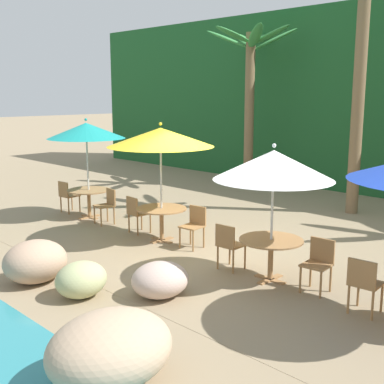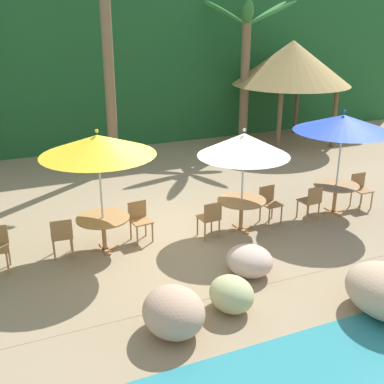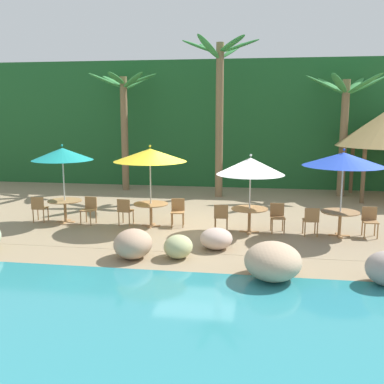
{
  "view_description": "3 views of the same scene",
  "coord_description": "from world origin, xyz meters",
  "px_view_note": "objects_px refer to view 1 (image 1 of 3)",
  "views": [
    {
      "loc": [
        6.57,
        -7.14,
        3.2
      ],
      "look_at": [
        -0.73,
        0.14,
        1.17
      ],
      "focal_mm": 47.28,
      "sensor_mm": 36.0,
      "label": 1
    },
    {
      "loc": [
        -3.38,
        -9.06,
        4.68
      ],
      "look_at": [
        0.47,
        -0.17,
        1.05
      ],
      "focal_mm": 44.69,
      "sensor_mm": 36.0,
      "label": 2
    },
    {
      "loc": [
        1.96,
        -13.74,
        3.63
      ],
      "look_at": [
        -0.17,
        -0.05,
        1.15
      ],
      "focal_mm": 42.37,
      "sensor_mm": 36.0,
      "label": 3
    }
  ],
  "objects_px": {
    "chair_white_seaward": "(319,261)",
    "umbrella_teal": "(86,131)",
    "dining_table_yellow": "(161,214)",
    "umbrella_white": "(274,165)",
    "chair_teal_inland": "(67,194)",
    "palm_tree_nearest": "(251,77)",
    "chair_white_inland": "(229,243)",
    "palm_tree_second": "(362,47)",
    "chair_yellow_inland": "(136,212)",
    "chair_teal_seaward": "(107,203)",
    "umbrella_yellow": "(161,137)",
    "dining_table_teal": "(89,194)",
    "dining_table_white": "(271,246)",
    "chair_yellow_seaward": "(195,223)",
    "chair_blue_inland": "(364,282)"
  },
  "relations": [
    {
      "from": "chair_white_seaward",
      "to": "umbrella_teal",
      "type": "bearing_deg",
      "value": 178.71
    },
    {
      "from": "dining_table_yellow",
      "to": "umbrella_white",
      "type": "distance_m",
      "value": 3.43
    },
    {
      "from": "chair_teal_inland",
      "to": "palm_tree_nearest",
      "type": "bearing_deg",
      "value": 81.56
    },
    {
      "from": "chair_white_inland",
      "to": "chair_teal_inland",
      "type": "bearing_deg",
      "value": 176.96
    },
    {
      "from": "dining_table_yellow",
      "to": "palm_tree_second",
      "type": "distance_m",
      "value": 6.79
    },
    {
      "from": "dining_table_yellow",
      "to": "chair_yellow_inland",
      "type": "height_order",
      "value": "chair_yellow_inland"
    },
    {
      "from": "chair_teal_inland",
      "to": "umbrella_white",
      "type": "bearing_deg",
      "value": -1.54
    },
    {
      "from": "chair_teal_seaward",
      "to": "chair_teal_inland",
      "type": "distance_m",
      "value": 1.7
    },
    {
      "from": "umbrella_yellow",
      "to": "umbrella_white",
      "type": "bearing_deg",
      "value": -4.61
    },
    {
      "from": "chair_yellow_inland",
      "to": "dining_table_yellow",
      "type": "bearing_deg",
      "value": 1.48
    },
    {
      "from": "dining_table_teal",
      "to": "umbrella_white",
      "type": "xyz_separation_m",
      "value": [
        6.04,
        -0.32,
        1.41
      ]
    },
    {
      "from": "dining_table_white",
      "to": "chair_white_inland",
      "type": "distance_m",
      "value": 0.86
    },
    {
      "from": "chair_white_inland",
      "to": "palm_tree_nearest",
      "type": "bearing_deg",
      "value": 126.44
    },
    {
      "from": "chair_white_inland",
      "to": "umbrella_yellow",
      "type": "bearing_deg",
      "value": 170.36
    },
    {
      "from": "chair_yellow_inland",
      "to": "chair_teal_inland",
      "type": "bearing_deg",
      "value": -179.14
    },
    {
      "from": "umbrella_yellow",
      "to": "chair_yellow_seaward",
      "type": "height_order",
      "value": "umbrella_yellow"
    },
    {
      "from": "chair_white_inland",
      "to": "palm_tree_second",
      "type": "height_order",
      "value": "palm_tree_second"
    },
    {
      "from": "umbrella_teal",
      "to": "chair_white_inland",
      "type": "height_order",
      "value": "umbrella_teal"
    },
    {
      "from": "chair_white_seaward",
      "to": "chair_blue_inland",
      "type": "xyz_separation_m",
      "value": [
        0.96,
        -0.35,
        0.0
      ]
    },
    {
      "from": "umbrella_yellow",
      "to": "chair_white_inland",
      "type": "xyz_separation_m",
      "value": [
        2.27,
        -0.39,
        -1.76
      ]
    },
    {
      "from": "chair_teal_inland",
      "to": "chair_blue_inland",
      "type": "xyz_separation_m",
      "value": [
        8.68,
        -0.37,
        0.0
      ]
    },
    {
      "from": "palm_tree_second",
      "to": "chair_white_inland",
      "type": "bearing_deg",
      "value": -83.82
    },
    {
      "from": "umbrella_teal",
      "to": "chair_yellow_inland",
      "type": "relative_size",
      "value": 2.96
    },
    {
      "from": "dining_table_white",
      "to": "umbrella_yellow",
      "type": "bearing_deg",
      "value": 175.39
    },
    {
      "from": "chair_teal_seaward",
      "to": "chair_yellow_inland",
      "type": "distance_m",
      "value": 1.21
    },
    {
      "from": "palm_tree_nearest",
      "to": "umbrella_white",
      "type": "bearing_deg",
      "value": -48.7
    },
    {
      "from": "umbrella_yellow",
      "to": "chair_yellow_inland",
      "type": "bearing_deg",
      "value": -178.52
    },
    {
      "from": "umbrella_teal",
      "to": "dining_table_yellow",
      "type": "height_order",
      "value": "umbrella_teal"
    },
    {
      "from": "chair_white_seaward",
      "to": "chair_blue_inland",
      "type": "bearing_deg",
      "value": -20.32
    },
    {
      "from": "chair_white_seaward",
      "to": "palm_tree_nearest",
      "type": "xyz_separation_m",
      "value": [
        -6.75,
        6.57,
        3.21
      ]
    },
    {
      "from": "umbrella_yellow",
      "to": "palm_tree_nearest",
      "type": "relative_size",
      "value": 0.49
    },
    {
      "from": "chair_white_seaward",
      "to": "palm_tree_second",
      "type": "relative_size",
      "value": 0.13
    },
    {
      "from": "umbrella_teal",
      "to": "chair_blue_inland",
      "type": "bearing_deg",
      "value": -3.72
    },
    {
      "from": "chair_yellow_seaward",
      "to": "palm_tree_nearest",
      "type": "relative_size",
      "value": 0.16
    },
    {
      "from": "chair_yellow_inland",
      "to": "palm_tree_nearest",
      "type": "relative_size",
      "value": 0.16
    },
    {
      "from": "umbrella_white",
      "to": "chair_blue_inland",
      "type": "xyz_separation_m",
      "value": [
        1.8,
        -0.19,
        -1.51
      ]
    },
    {
      "from": "chair_teal_inland",
      "to": "palm_tree_second",
      "type": "xyz_separation_m",
      "value": [
        5.41,
        5.49,
        3.85
      ]
    },
    {
      "from": "dining_table_teal",
      "to": "chair_white_inland",
      "type": "height_order",
      "value": "chair_white_inland"
    },
    {
      "from": "dining_table_teal",
      "to": "chair_teal_inland",
      "type": "relative_size",
      "value": 1.26
    },
    {
      "from": "dining_table_teal",
      "to": "dining_table_white",
      "type": "height_order",
      "value": "same"
    },
    {
      "from": "chair_yellow_seaward",
      "to": "chair_white_seaward",
      "type": "height_order",
      "value": "same"
    },
    {
      "from": "dining_table_white",
      "to": "chair_white_seaward",
      "type": "relative_size",
      "value": 1.26
    },
    {
      "from": "umbrella_white",
      "to": "chair_white_seaward",
      "type": "xyz_separation_m",
      "value": [
        0.84,
        0.17,
        -1.51
      ]
    },
    {
      "from": "dining_table_yellow",
      "to": "chair_blue_inland",
      "type": "height_order",
      "value": "chair_blue_inland"
    },
    {
      "from": "umbrella_teal",
      "to": "chair_teal_seaward",
      "type": "relative_size",
      "value": 2.96
    },
    {
      "from": "umbrella_yellow",
      "to": "palm_tree_second",
      "type": "distance_m",
      "value": 6.04
    },
    {
      "from": "palm_tree_nearest",
      "to": "palm_tree_second",
      "type": "xyz_separation_m",
      "value": [
        4.44,
        -1.06,
        0.64
      ]
    },
    {
      "from": "palm_tree_nearest",
      "to": "umbrella_yellow",
      "type": "bearing_deg",
      "value": -66.67
    },
    {
      "from": "dining_table_teal",
      "to": "palm_tree_second",
      "type": "relative_size",
      "value": 0.17
    },
    {
      "from": "chair_teal_seaward",
      "to": "palm_tree_nearest",
      "type": "height_order",
      "value": "palm_tree_nearest"
    }
  ]
}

